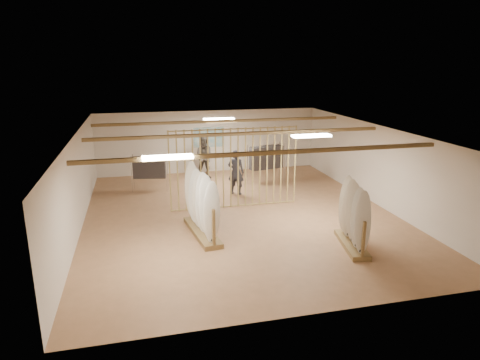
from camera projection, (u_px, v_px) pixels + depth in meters
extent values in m
plane|color=#A97851|center=(240.00, 215.00, 14.25)|extent=(12.00, 12.00, 0.00)
plane|color=#989690|center=(240.00, 131.00, 13.49)|extent=(12.00, 12.00, 0.00)
plane|color=silver|center=(209.00, 141.00, 19.48)|extent=(12.00, 0.00, 12.00)
plane|color=silver|center=(313.00, 251.00, 8.25)|extent=(12.00, 0.00, 12.00)
plane|color=silver|center=(77.00, 184.00, 12.73)|extent=(0.00, 12.00, 12.00)
plane|color=silver|center=(378.00, 165.00, 15.01)|extent=(0.00, 12.00, 12.00)
cube|color=olive|center=(240.00, 134.00, 13.51)|extent=(9.50, 6.12, 0.10)
cube|color=white|center=(240.00, 133.00, 13.51)|extent=(1.20, 0.35, 0.06)
cylinder|color=tan|center=(170.00, 172.00, 14.12)|extent=(0.05, 0.05, 2.78)
cylinder|color=tan|center=(178.00, 172.00, 14.18)|extent=(0.05, 0.05, 2.78)
cylinder|color=tan|center=(185.00, 171.00, 14.23)|extent=(0.05, 0.05, 2.78)
cylinder|color=tan|center=(193.00, 171.00, 14.29)|extent=(0.05, 0.05, 2.78)
cylinder|color=tan|center=(201.00, 170.00, 14.35)|extent=(0.05, 0.05, 2.78)
cylinder|color=tan|center=(208.00, 170.00, 14.41)|extent=(0.05, 0.05, 2.78)
cylinder|color=tan|center=(216.00, 169.00, 14.47)|extent=(0.05, 0.05, 2.78)
cylinder|color=tan|center=(223.00, 169.00, 14.53)|extent=(0.05, 0.05, 2.78)
cylinder|color=tan|center=(231.00, 168.00, 14.59)|extent=(0.05, 0.05, 2.78)
cylinder|color=tan|center=(238.00, 168.00, 14.65)|extent=(0.05, 0.05, 2.78)
cylinder|color=tan|center=(245.00, 168.00, 14.71)|extent=(0.05, 0.05, 2.78)
cylinder|color=tan|center=(253.00, 167.00, 14.77)|extent=(0.05, 0.05, 2.78)
cylinder|color=tan|center=(260.00, 167.00, 14.82)|extent=(0.05, 0.05, 2.78)
cylinder|color=tan|center=(267.00, 166.00, 14.88)|extent=(0.05, 0.05, 2.78)
cylinder|color=tan|center=(274.00, 166.00, 14.94)|extent=(0.05, 0.05, 2.78)
cylinder|color=tan|center=(281.00, 166.00, 15.00)|extent=(0.05, 0.05, 2.78)
cylinder|color=tan|center=(288.00, 165.00, 15.06)|extent=(0.05, 0.05, 2.78)
cylinder|color=tan|center=(295.00, 165.00, 15.12)|extent=(0.05, 0.05, 2.78)
cube|color=teal|center=(209.00, 137.00, 19.41)|extent=(1.40, 0.03, 0.90)
cube|color=olive|center=(202.00, 232.00, 12.61)|extent=(0.84, 2.46, 0.15)
cylinder|color=black|center=(201.00, 203.00, 12.37)|extent=(0.31, 2.34, 0.01)
ellipsoid|color=white|center=(212.00, 212.00, 11.45)|extent=(0.47, 0.12, 1.80)
ellipsoid|color=white|center=(207.00, 207.00, 11.81)|extent=(0.47, 0.12, 1.80)
ellipsoid|color=white|center=(203.00, 203.00, 12.17)|extent=(0.47, 0.12, 1.80)
ellipsoid|color=silver|center=(199.00, 199.00, 12.53)|extent=(0.47, 0.12, 1.80)
ellipsoid|color=white|center=(196.00, 195.00, 12.89)|extent=(0.47, 0.12, 1.80)
ellipsoid|color=silver|center=(192.00, 191.00, 13.25)|extent=(0.47, 0.12, 1.80)
cube|color=olive|center=(352.00, 244.00, 11.78)|extent=(0.85, 1.95, 0.13)
cylinder|color=black|center=(354.00, 216.00, 11.56)|extent=(0.37, 1.80, 0.01)
ellipsoid|color=white|center=(363.00, 224.00, 10.82)|extent=(0.43, 0.14, 1.66)
ellipsoid|color=white|center=(358.00, 218.00, 11.18)|extent=(0.43, 0.14, 1.66)
ellipsoid|color=silver|center=(354.00, 214.00, 11.54)|extent=(0.43, 0.14, 1.66)
ellipsoid|color=silver|center=(350.00, 209.00, 11.90)|extent=(0.43, 0.14, 1.66)
ellipsoid|color=silver|center=(346.00, 205.00, 12.25)|extent=(0.43, 0.14, 1.66)
cylinder|color=silver|center=(149.00, 156.00, 16.51)|extent=(1.32, 0.29, 0.03)
cube|color=black|center=(149.00, 168.00, 16.63)|extent=(1.29, 0.57, 0.81)
cylinder|color=silver|center=(150.00, 173.00, 16.69)|extent=(0.03, 0.03, 1.43)
cylinder|color=silver|center=(267.00, 145.00, 17.60)|extent=(1.50, 0.39, 0.03)
cube|color=black|center=(266.00, 158.00, 17.74)|extent=(1.48, 0.70, 0.93)
cylinder|color=silver|center=(266.00, 163.00, 17.81)|extent=(0.03, 0.03, 1.65)
imported|color=#2A2A33|center=(236.00, 169.00, 16.21)|extent=(0.86, 0.77, 1.95)
imported|color=#342E28|center=(205.00, 154.00, 18.42)|extent=(1.19, 1.03, 2.11)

